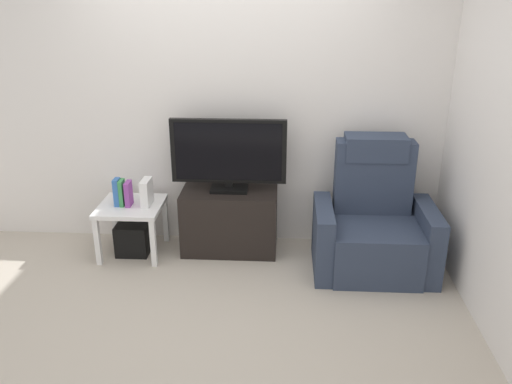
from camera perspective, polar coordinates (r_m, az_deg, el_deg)
name	(u,v)px	position (r m, az deg, el deg)	size (l,w,h in m)	color
ground_plane	(219,302)	(4.09, -4.05, -11.69)	(6.40, 6.40, 0.00)	#B2A899
wall_back	(231,100)	(4.64, -2.73, 9.84)	(6.40, 0.06, 2.60)	silver
wall_side	(502,139)	(3.79, 24.99, 5.17)	(0.06, 4.48, 2.60)	silver
tv_stand	(230,221)	(4.70, -2.80, -3.10)	(0.83, 0.43, 0.56)	black
television	(229,154)	(4.50, -2.92, 4.14)	(0.98, 0.20, 0.63)	black
recliner_armchair	(374,225)	(4.50, 12.54, -3.53)	(0.98, 0.78, 1.08)	#2D384C
side_table	(131,212)	(4.73, -13.27, -2.12)	(0.54, 0.54, 0.46)	white
subwoofer_box	(134,238)	(4.83, -13.02, -4.81)	(0.28, 0.28, 0.28)	black
book_leftmost	(117,192)	(4.67, -14.71, -0.02)	(0.05, 0.10, 0.24)	#3366B2
book_middle	(122,193)	(4.66, -14.21, -0.08)	(0.03, 0.11, 0.23)	#388C4C
book_rightmost	(129,194)	(4.65, -13.55, -0.18)	(0.04, 0.12, 0.22)	purple
game_console	(146,192)	(4.63, -11.71, -0.03)	(0.07, 0.20, 0.22)	white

